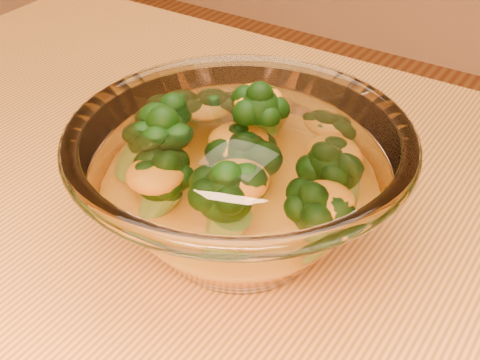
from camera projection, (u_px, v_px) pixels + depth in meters
name	position (u px, v px, depth m)	size (l,w,h in m)	color
glass_bowl	(240.00, 186.00, 0.47)	(0.24, 0.24, 0.11)	white
cheese_sauce	(240.00, 211.00, 0.49)	(0.14, 0.14, 0.04)	orange
broccoli_heap	(228.00, 158.00, 0.47)	(0.19, 0.16, 0.08)	black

